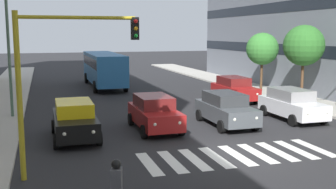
% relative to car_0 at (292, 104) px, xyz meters
% --- Properties ---
extents(ground_plane, '(180.00, 180.00, 0.00)m').
position_rel_car_0_xyz_m(ground_plane, '(5.96, 5.19, -0.89)').
color(ground_plane, '#262628').
extents(crosswalk_markings, '(7.65, 2.80, 0.01)m').
position_rel_car_0_xyz_m(crosswalk_markings, '(5.96, 5.19, -0.88)').
color(crosswalk_markings, silver).
rests_on(crosswalk_markings, ground_plane).
extents(car_0, '(2.02, 4.44, 1.72)m').
position_rel_car_0_xyz_m(car_0, '(0.00, 0.00, 0.00)').
color(car_0, silver).
rests_on(car_0, ground_plane).
extents(car_1, '(2.02, 4.44, 1.72)m').
position_rel_car_0_xyz_m(car_1, '(4.14, 0.21, 0.00)').
color(car_1, '#474C51').
rests_on(car_1, ground_plane).
extents(car_2, '(2.02, 4.44, 1.72)m').
position_rel_car_0_xyz_m(car_2, '(7.97, 0.10, 0.00)').
color(car_2, maroon).
rests_on(car_2, ground_plane).
extents(car_3, '(2.02, 4.44, 1.72)m').
position_rel_car_0_xyz_m(car_3, '(11.90, 0.69, 0.00)').
color(car_3, black).
rests_on(car_3, ground_plane).
extents(car_row2_0, '(2.02, 4.44, 1.72)m').
position_rel_car_0_xyz_m(car_row2_0, '(0.26, -6.62, 0.00)').
color(car_row2_0, maroon).
rests_on(car_row2_0, ground_plane).
extents(bus_behind_traffic, '(2.78, 10.50, 3.00)m').
position_rel_car_0_xyz_m(bus_behind_traffic, '(7.97, -17.19, 0.97)').
color(bus_behind_traffic, '#286BAD').
rests_on(bus_behind_traffic, ground_plane).
extents(traffic_light_gantry, '(4.02, 0.36, 5.50)m').
position_rel_car_0_xyz_m(traffic_light_gantry, '(12.81, 5.60, 2.79)').
color(traffic_light_gantry, '#AD991E').
rests_on(traffic_light_gantry, ground_plane).
extents(street_lamp_right, '(2.97, 0.28, 7.74)m').
position_rel_car_0_xyz_m(street_lamp_right, '(14.49, -4.84, 3.96)').
color(street_lamp_right, '#4C6B56').
rests_on(street_lamp_right, sidewalk_right).
extents(street_tree_1, '(2.79, 2.79, 5.21)m').
position_rel_car_0_xyz_m(street_tree_1, '(-3.88, -4.62, 3.07)').
color(street_tree_1, '#513823').
rests_on(street_tree_1, sidewalk_left).
extents(street_tree_2, '(2.62, 2.62, 4.69)m').
position_rel_car_0_xyz_m(street_tree_2, '(-3.98, -10.25, 2.63)').
color(street_tree_2, '#513823').
rests_on(street_tree_2, sidewalk_left).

